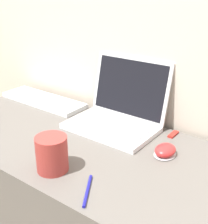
% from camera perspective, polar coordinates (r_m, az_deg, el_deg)
% --- Properties ---
extents(laptop, '(0.34, 0.28, 0.26)m').
position_cam_1_polar(laptop, '(1.24, 2.69, 0.15)').
color(laptop, silver).
rests_on(laptop, desk).
extents(drink_cup, '(0.10, 0.10, 0.11)m').
position_cam_1_polar(drink_cup, '(0.97, -9.52, -7.44)').
color(drink_cup, '#9E332D').
rests_on(drink_cup, desk).
extents(computer_mouse, '(0.07, 0.09, 0.04)m').
position_cam_1_polar(computer_mouse, '(1.07, 11.13, -6.96)').
color(computer_mouse, '#B2B2B7').
rests_on(computer_mouse, desk).
extents(external_keyboard, '(0.44, 0.14, 0.02)m').
position_cam_1_polar(external_keyboard, '(1.53, -11.06, 2.15)').
color(external_keyboard, silver).
rests_on(external_keyboard, desk).
extents(usb_stick, '(0.02, 0.06, 0.01)m').
position_cam_1_polar(usb_stick, '(1.22, 12.56, -4.00)').
color(usb_stick, '#B2261E').
rests_on(usb_stick, desk).
extents(pen, '(0.08, 0.12, 0.01)m').
position_cam_1_polar(pen, '(0.90, -3.02, -14.13)').
color(pen, '#191999').
rests_on(pen, desk).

